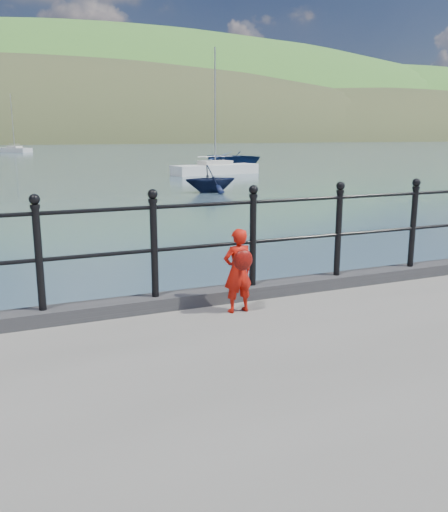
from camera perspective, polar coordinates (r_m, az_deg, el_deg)
name	(u,v)px	position (r m, az deg, el deg)	size (l,w,h in m)	color
ground	(202,377)	(6.82, -2.33, -12.61)	(600.00, 600.00, 0.00)	#2D4251
kerb	(206,297)	(6.30, -1.93, -4.29)	(60.00, 0.30, 0.15)	#28282B
railing	(205,233)	(6.12, -1.98, 2.43)	(18.11, 0.11, 1.20)	black
far_shore	(92,192)	(249.81, -13.72, 6.53)	(830.00, 200.00, 156.00)	#333A21
child	(238,270)	(5.88, 1.50, -1.48)	(0.35, 0.31, 0.93)	red
launch_blue	(235,158)	(54.42, 1.19, 10.33)	(4.28, 5.99, 1.24)	navy
launch_navy	(211,179)	(27.65, -1.42, 8.13)	(2.27, 2.63, 1.39)	black
sailboat_deep	(15,150)	(94.69, -21.16, 10.35)	(5.18, 6.18, 9.25)	silver
sailboat_near	(215,170)	(40.28, -0.93, 9.08)	(6.85, 3.07, 9.05)	white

